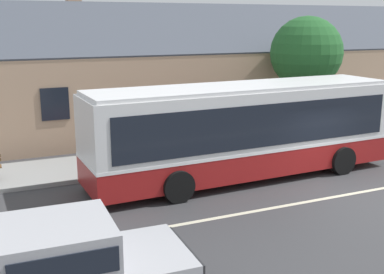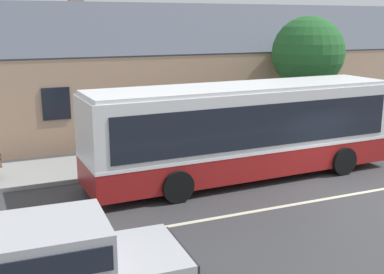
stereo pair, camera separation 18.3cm
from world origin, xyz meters
name	(u,v)px [view 1 (the left image)]	position (x,y,z in m)	size (l,w,h in m)	color
ground_plane	(354,194)	(0.00, 0.00, 0.00)	(300.00, 300.00, 0.00)	#38383A
sidewalk_far	(256,147)	(0.00, 6.00, 0.07)	(60.00, 3.00, 0.15)	gray
lane_divider_stripe	(354,193)	(0.00, 0.00, 0.00)	(60.00, 0.16, 0.01)	beige
community_building	(214,80)	(1.61, 13.29, 2.07)	(27.78, 9.83, 7.31)	tan
transit_bus	(244,129)	(-2.39, 2.90, 1.74)	(11.14, 3.02, 3.25)	maroon
street_tree_primary	(308,55)	(3.08, 6.82, 3.84)	(3.26, 3.26, 5.59)	#4C3828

